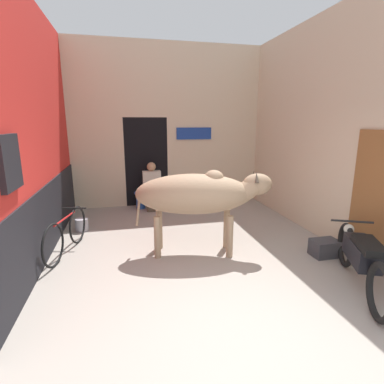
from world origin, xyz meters
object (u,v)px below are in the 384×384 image
(plastic_stool, at_px, (141,200))
(crate, at_px, (325,248))
(shopkeeper_seated, at_px, (152,185))
(motorcycle_near, at_px, (361,257))
(bucket, at_px, (82,225))
(cow, at_px, (199,194))
(bicycle, at_px, (67,233))

(plastic_stool, distance_m, crate, 4.59)
(shopkeeper_seated, relative_size, crate, 2.78)
(motorcycle_near, height_order, bucket, motorcycle_near)
(cow, xyz_separation_m, plastic_stool, (-0.81, 2.97, -0.80))
(motorcycle_near, height_order, plastic_stool, motorcycle_near)
(cow, relative_size, shopkeeper_seated, 1.90)
(shopkeeper_seated, bearing_deg, bicycle, -126.36)
(bicycle, relative_size, crate, 3.67)
(cow, xyz_separation_m, motorcycle_near, (1.83, -1.61, -0.58))
(plastic_stool, bearing_deg, motorcycle_near, -60.05)
(motorcycle_near, bearing_deg, crate, 77.81)
(bicycle, relative_size, shopkeeper_seated, 1.32)
(cow, xyz_separation_m, bicycle, (-2.20, 0.47, -0.68))
(shopkeeper_seated, bearing_deg, crate, -52.81)
(crate, bearing_deg, cow, 163.10)
(bicycle, xyz_separation_m, bucket, (0.10, 1.10, -0.23))
(bicycle, height_order, plastic_stool, bicycle)
(cow, relative_size, crate, 5.30)
(motorcycle_near, relative_size, shopkeeper_seated, 1.54)
(cow, relative_size, bicycle, 1.45)
(shopkeeper_seated, height_order, plastic_stool, shopkeeper_seated)
(bicycle, bearing_deg, plastic_stool, 60.89)
(bicycle, bearing_deg, cow, -11.95)
(bicycle, bearing_deg, crate, -14.36)
(bicycle, xyz_separation_m, shopkeeper_seated, (1.69, 2.29, 0.28))
(bicycle, distance_m, plastic_stool, 2.87)
(crate, bearing_deg, plastic_stool, 128.44)
(motorcycle_near, distance_m, shopkeeper_seated, 4.96)
(cow, xyz_separation_m, bucket, (-2.10, 1.57, -0.91))
(motorcycle_near, distance_m, bicycle, 4.54)
(motorcycle_near, xyz_separation_m, shopkeeper_seated, (-2.35, 4.36, 0.19))
(bucket, bearing_deg, cow, -36.68)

